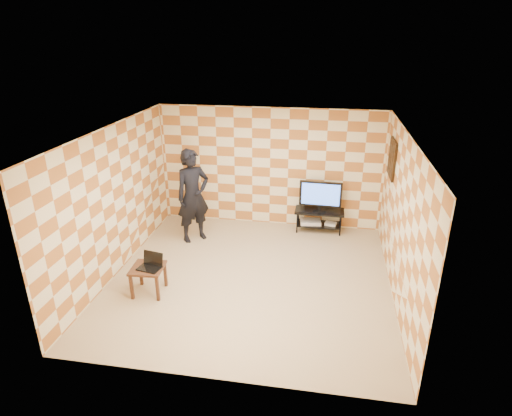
% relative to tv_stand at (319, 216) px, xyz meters
% --- Properties ---
extents(floor, '(5.00, 5.00, 0.00)m').
position_rel_tv_stand_xyz_m(floor, '(-1.16, -2.24, -0.37)').
color(floor, tan).
rests_on(floor, ground).
extents(wall_back, '(5.00, 0.02, 2.70)m').
position_rel_tv_stand_xyz_m(wall_back, '(-1.16, 0.26, 0.98)').
color(wall_back, beige).
rests_on(wall_back, ground).
extents(wall_front, '(5.00, 0.02, 2.70)m').
position_rel_tv_stand_xyz_m(wall_front, '(-1.16, -4.74, 0.98)').
color(wall_front, beige).
rests_on(wall_front, ground).
extents(wall_left, '(0.02, 5.00, 2.70)m').
position_rel_tv_stand_xyz_m(wall_left, '(-3.66, -2.24, 0.98)').
color(wall_left, beige).
rests_on(wall_left, ground).
extents(wall_right, '(0.02, 5.00, 2.70)m').
position_rel_tv_stand_xyz_m(wall_right, '(1.34, -2.24, 0.98)').
color(wall_right, beige).
rests_on(wall_right, ground).
extents(ceiling, '(5.00, 5.00, 0.02)m').
position_rel_tv_stand_xyz_m(ceiling, '(-1.16, -2.24, 2.33)').
color(ceiling, white).
rests_on(ceiling, wall_back).
extents(wall_art, '(0.04, 0.72, 0.72)m').
position_rel_tv_stand_xyz_m(wall_art, '(1.31, -0.69, 1.58)').
color(wall_art, black).
rests_on(wall_art, wall_right).
extents(tv_stand, '(1.08, 0.49, 0.50)m').
position_rel_tv_stand_xyz_m(tv_stand, '(0.00, 0.00, 0.00)').
color(tv_stand, black).
rests_on(tv_stand, floor).
extents(tv, '(0.93, 0.19, 0.67)m').
position_rel_tv_stand_xyz_m(tv, '(0.00, -0.00, 0.51)').
color(tv, black).
rests_on(tv, tv_stand).
extents(dvd_player, '(0.49, 0.37, 0.08)m').
position_rel_tv_stand_xyz_m(dvd_player, '(-0.19, -0.01, -0.16)').
color(dvd_player, silver).
rests_on(dvd_player, tv_stand).
extents(game_console, '(0.28, 0.22, 0.06)m').
position_rel_tv_stand_xyz_m(game_console, '(0.26, -0.02, -0.17)').
color(game_console, silver).
rests_on(game_console, tv_stand).
extents(side_table, '(0.57, 0.57, 0.50)m').
position_rel_tv_stand_xyz_m(side_table, '(-2.81, -2.98, 0.04)').
color(side_table, '#39200F').
rests_on(side_table, floor).
extents(laptop, '(0.43, 0.36, 0.25)m').
position_rel_tv_stand_xyz_m(laptop, '(-2.74, -2.97, 0.19)').
color(laptop, black).
rests_on(laptop, side_table).
extents(person, '(0.86, 0.85, 2.00)m').
position_rel_tv_stand_xyz_m(person, '(-2.63, -0.86, 0.63)').
color(person, black).
rests_on(person, floor).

